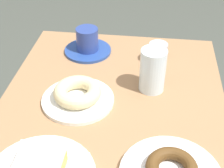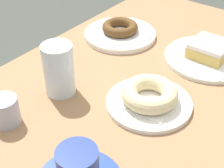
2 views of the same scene
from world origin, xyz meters
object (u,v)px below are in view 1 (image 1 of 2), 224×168
water_glass (153,70)px  coffee_cup (87,43)px  sugar_jar (158,53)px  plate_sugar_ring (78,100)px  donut_sugar_ring (77,92)px  donut_chocolate_ring (172,168)px

water_glass → coffee_cup: 0.28m
sugar_jar → plate_sugar_ring: bearing=-42.0°
donut_sugar_ring → donut_chocolate_ring: 0.33m
sugar_jar → water_glass: bearing=-5.4°
donut_sugar_ring → sugar_jar: size_ratio=2.05×
donut_sugar_ring → plate_sugar_ring: bearing=0.0°
donut_sugar_ring → water_glass: 0.21m
water_glass → sugar_jar: bearing=174.6°
donut_sugar_ring → coffee_cup: 0.26m
donut_chocolate_ring → donut_sugar_ring: bearing=-132.3°
plate_sugar_ring → coffee_cup: 0.26m
coffee_cup → donut_chocolate_ring: bearing=29.0°
coffee_cup → sugar_jar: 0.23m
plate_sugar_ring → donut_sugar_ring: donut_sugar_ring is taller
coffee_cup → water_glass: bearing=50.9°
water_glass → coffee_cup: (-0.18, -0.22, -0.03)m
water_glass → donut_chocolate_ring: bearing=9.3°
donut_sugar_ring → coffee_cup: size_ratio=0.83×
donut_chocolate_ring → sugar_jar: bearing=-175.4°
water_glass → sugar_jar: (-0.15, 0.01, -0.03)m
donut_chocolate_ring → coffee_cup: size_ratio=0.70×
donut_chocolate_ring → sugar_jar: 0.45m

